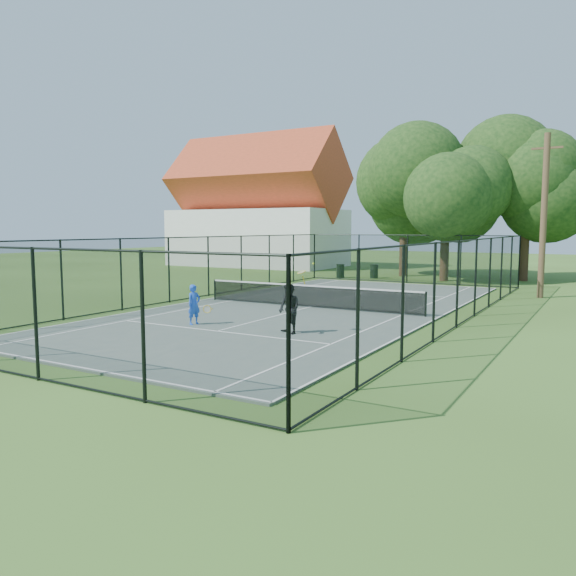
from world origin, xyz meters
The scene contains 13 objects.
ground centered at (0.00, 0.00, 0.00)m, with size 120.00×120.00×0.00m, color #36541C.
tennis_court centered at (0.00, 0.00, 0.03)m, with size 11.00×24.00×0.06m, color #4D5B56.
tennis_net centered at (0.00, 0.00, 0.58)m, with size 10.08×0.08×0.95m.
fence centered at (0.00, 0.00, 1.50)m, with size 13.10×26.10×3.00m.
tree_near_left centered at (-1.84, 17.72, 5.80)m, with size 7.22×7.22×9.42m.
tree_near_mid centered at (1.64, 15.53, 5.88)m, with size 7.29×7.29×9.53m.
tree_near_right centered at (6.10, 18.10, 5.99)m, with size 6.83×6.83×9.42m.
building centered at (-17.00, 22.00, 4.93)m, with size 15.30×8.15×11.87m.
trash_bin_left centered at (-5.10, 14.19, 0.47)m, with size 0.58×0.58×0.93m.
trash_bin_right centered at (-2.98, 15.05, 0.47)m, with size 0.58×0.58×0.94m.
utility_pole centered at (8.05, 9.00, 4.02)m, with size 1.40×0.30×7.92m.
player_blue centered at (-1.49, -5.74, 0.76)m, with size 0.81×0.57×1.40m.
player_black centered at (2.23, -5.57, 0.86)m, with size 1.05×1.07×2.25m.
Camera 1 is at (11.04, -20.84, 3.41)m, focal length 35.00 mm.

